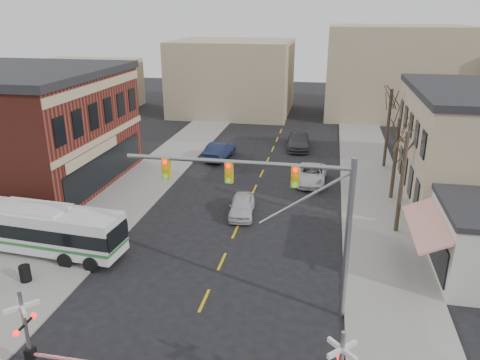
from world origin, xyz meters
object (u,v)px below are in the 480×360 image
transit_bus (34,228)px  traffic_signal_mast (286,201)px  car_a (242,206)px  rr_crossing_west (37,337)px  car_d (298,141)px  car_b (220,150)px  pedestrian_far (56,230)px  pedestrian_near (73,252)px  car_c (311,175)px  trash_bin (25,273)px

transit_bus → traffic_signal_mast: 16.10m
traffic_signal_mast → car_a: 12.48m
rr_crossing_west → car_d: bearing=77.8°
car_b → pedestrian_far: pedestrian_far is taller
transit_bus → pedestrian_near: size_ratio=7.07×
car_a → car_b: (-4.70, 12.94, 0.13)m
pedestrian_near → traffic_signal_mast: bearing=-114.9°
car_a → car_c: car_c is taller
rr_crossing_west → pedestrian_far: rr_crossing_west is taller
car_b → trash_bin: bearing=84.5°
car_b → car_d: size_ratio=0.89×
trash_bin → car_d: size_ratio=0.16×
trash_bin → pedestrian_far: size_ratio=0.57×
car_a → car_b: bearing=104.2°
car_d → car_a: bearing=-101.5°
rr_crossing_west → car_a: rr_crossing_west is taller
traffic_signal_mast → rr_crossing_west: bearing=-144.4°
car_b → pedestrian_far: bearing=79.3°
trash_bin → car_c: bearing=52.4°
rr_crossing_west → pedestrian_near: 8.94m
transit_bus → trash_bin: transit_bus is taller
rr_crossing_west → trash_bin: rr_crossing_west is taller
transit_bus → trash_bin: (1.39, -3.22, -1.06)m
trash_bin → car_a: car_a is taller
car_d → pedestrian_far: size_ratio=3.58×
car_a → car_c: (4.57, 7.74, 0.02)m
car_d → pedestrian_near: size_ratio=3.56×
traffic_signal_mast → pedestrian_near: bearing=171.5°
trash_bin → pedestrian_near: 2.70m
traffic_signal_mast → car_b: (-8.75, 23.61, -4.93)m
rr_crossing_west → car_a: bearing=74.0°
trash_bin → transit_bus: bearing=113.4°
car_b → pedestrian_far: 20.27m
traffic_signal_mast → car_a: (-4.06, 10.67, -5.06)m
traffic_signal_mast → car_d: (-1.35, 28.81, -4.94)m
traffic_signal_mast → car_d: traffic_signal_mast is taller
rr_crossing_west → pedestrian_far: bearing=118.7°
traffic_signal_mast → trash_bin: size_ratio=11.54×
traffic_signal_mast → trash_bin: (-13.89, -0.29, -5.19)m
transit_bus → car_a: 13.66m
car_a → pedestrian_near: (-8.19, -8.84, 0.21)m
rr_crossing_west → trash_bin: 7.99m
traffic_signal_mast → car_c: 19.09m
pedestrian_far → traffic_signal_mast: bearing=-46.2°
car_d → pedestrian_near: (-10.89, -26.98, 0.09)m
transit_bus → car_a: size_ratio=2.71×
traffic_signal_mast → car_b: 25.65m
car_a → pedestrian_far: pedestrian_far is taller
trash_bin → car_d: (12.54, 29.09, 0.25)m
transit_bus → pedestrian_far: transit_bus is taller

